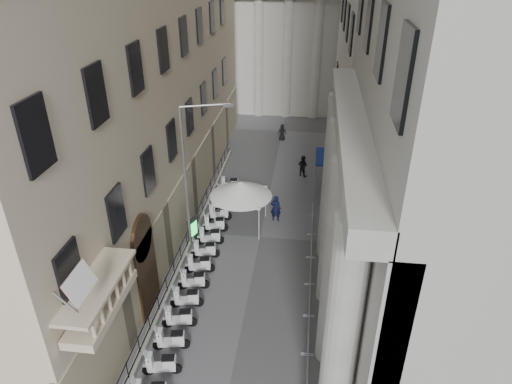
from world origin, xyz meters
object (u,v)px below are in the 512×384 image
at_px(info_kiosk, 193,230).
at_px(pedestrian_b, 303,166).
at_px(street_lamp, 191,167).
at_px(pedestrian_a, 276,208).
at_px(security_tent, 240,189).

height_order(info_kiosk, pedestrian_b, pedestrian_b).
bearing_deg(street_lamp, pedestrian_a, 20.19).
relative_size(info_kiosk, pedestrian_a, 0.86).
distance_m(security_tent, street_lamp, 4.60).
bearing_deg(security_tent, pedestrian_b, 64.25).
bearing_deg(street_lamp, info_kiosk, 107.28).
bearing_deg(pedestrian_a, security_tent, 22.72).
relative_size(security_tent, street_lamp, 0.45).
relative_size(street_lamp, pedestrian_b, 5.22).
distance_m(security_tent, info_kiosk, 4.06).
height_order(security_tent, street_lamp, street_lamp).
xyz_separation_m(info_kiosk, pedestrian_b, (6.58, 10.35, 0.05)).
bearing_deg(street_lamp, pedestrian_b, 41.85).
xyz_separation_m(pedestrian_a, pedestrian_b, (1.58, 7.17, -0.07)).
distance_m(info_kiosk, pedestrian_a, 5.92).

